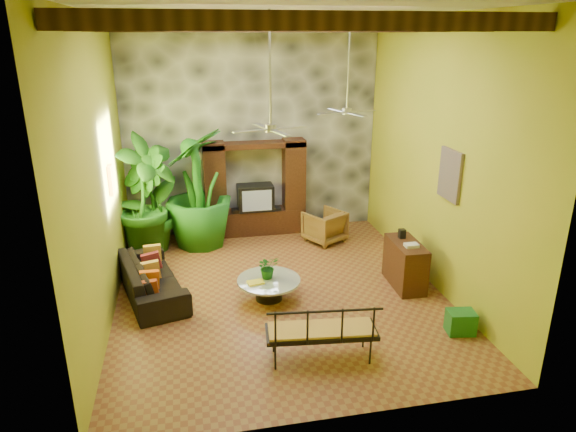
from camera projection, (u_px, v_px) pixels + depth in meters
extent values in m
plane|color=brown|center=(279.00, 291.00, 9.79)|extent=(7.00, 7.00, 0.00)
cube|color=silver|center=(278.00, 10.00, 8.11)|extent=(6.00, 7.00, 0.02)
cube|color=#A6B128|center=(252.00, 129.00, 12.18)|extent=(6.00, 0.02, 5.00)
cube|color=#A6B128|center=(99.00, 173.00, 8.39)|extent=(0.02, 7.00, 5.00)
cube|color=#A6B128|center=(437.00, 156.00, 9.51)|extent=(0.02, 7.00, 5.00)
cube|color=#3A3C42|center=(252.00, 130.00, 12.13)|extent=(5.98, 0.10, 4.98)
cube|color=#372011|center=(319.00, 21.00, 5.79)|extent=(5.95, 0.16, 0.22)
cube|color=#372011|center=(295.00, 23.00, 6.99)|extent=(5.95, 0.16, 0.22)
cube|color=#372011|center=(278.00, 25.00, 8.19)|extent=(5.95, 0.16, 0.22)
cube|color=#372011|center=(265.00, 26.00, 9.39)|extent=(5.95, 0.16, 0.22)
cube|color=#372011|center=(255.00, 27.00, 10.59)|extent=(5.95, 0.16, 0.22)
cube|color=black|center=(256.00, 221.00, 12.59)|extent=(2.40, 0.50, 0.60)
cube|color=black|center=(215.00, 184.00, 12.07)|extent=(0.50, 0.48, 2.00)
cube|color=black|center=(294.00, 180.00, 12.43)|extent=(0.50, 0.48, 2.00)
cube|color=black|center=(254.00, 145.00, 11.95)|extent=(2.40, 0.48, 0.12)
cube|color=black|center=(255.00, 197.00, 12.36)|extent=(0.85, 0.52, 0.62)
cube|color=#8C99A8|center=(257.00, 201.00, 12.11)|extent=(0.70, 0.02, 0.50)
cylinder|color=#A7A6AB|center=(270.00, 71.00, 8.01)|extent=(0.04, 0.04, 1.80)
cylinder|color=#A7A6AB|center=(271.00, 128.00, 8.31)|extent=(0.18, 0.18, 0.12)
cube|color=#A7A6AB|center=(291.00, 128.00, 8.47)|extent=(0.58, 0.26, 0.01)
cube|color=#A7A6AB|center=(262.00, 126.00, 8.62)|extent=(0.26, 0.58, 0.01)
cube|color=#A7A6AB|center=(250.00, 131.00, 8.17)|extent=(0.58, 0.26, 0.01)
cube|color=#A7A6AB|center=(280.00, 133.00, 8.01)|extent=(0.26, 0.58, 0.01)
cylinder|color=#A7A6AB|center=(349.00, 64.00, 9.82)|extent=(0.04, 0.04, 1.80)
cylinder|color=#A7A6AB|center=(347.00, 111.00, 10.12)|extent=(0.18, 0.18, 0.12)
cube|color=#A7A6AB|center=(362.00, 111.00, 10.28)|extent=(0.58, 0.26, 0.01)
cube|color=#A7A6AB|center=(337.00, 110.00, 10.44)|extent=(0.26, 0.58, 0.01)
cube|color=#A7A6AB|center=(331.00, 113.00, 9.98)|extent=(0.58, 0.26, 0.01)
cube|color=#A7A6AB|center=(357.00, 115.00, 9.83)|extent=(0.26, 0.58, 0.01)
cube|color=yellow|center=(111.00, 180.00, 9.45)|extent=(0.06, 0.32, 0.55)
cube|color=#275291|center=(450.00, 175.00, 9.02)|extent=(0.06, 0.70, 0.90)
imported|color=black|center=(151.00, 278.00, 9.57)|extent=(1.46, 2.49, 0.68)
imported|color=olive|center=(325.00, 226.00, 12.05)|extent=(1.11, 1.11, 0.75)
imported|color=#276C1C|center=(151.00, 194.00, 11.20)|extent=(1.68, 1.66, 2.68)
imported|color=#236B1C|center=(142.00, 203.00, 11.11)|extent=(1.31, 1.50, 2.36)
imported|color=#1D6A1C|center=(198.00, 189.00, 11.53)|extent=(2.02, 2.02, 2.70)
cylinder|color=black|center=(269.00, 290.00, 9.46)|extent=(0.49, 0.49, 0.36)
cylinder|color=silver|center=(269.00, 280.00, 9.40)|extent=(1.17, 1.17, 0.04)
imported|color=#175817|center=(268.00, 267.00, 9.39)|extent=(0.47, 0.43, 0.43)
cube|color=gold|center=(256.00, 282.00, 9.24)|extent=(0.31, 0.24, 0.03)
cube|color=black|center=(321.00, 332.00, 7.64)|extent=(1.71, 0.73, 0.07)
cube|color=gold|center=(321.00, 330.00, 7.63)|extent=(1.62, 0.66, 0.06)
cube|color=black|center=(327.00, 327.00, 7.28)|extent=(1.65, 0.22, 0.54)
cube|color=#3B2513|center=(405.00, 264.00, 9.90)|extent=(0.54, 1.13, 0.89)
cube|color=#1D6E28|center=(461.00, 322.00, 8.39)|extent=(0.48, 0.39, 0.38)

